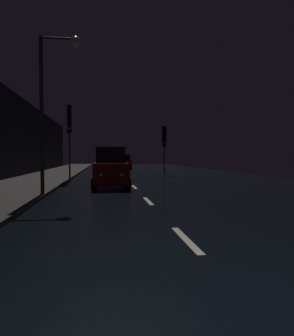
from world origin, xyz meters
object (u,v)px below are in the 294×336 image
at_px(traffic_light_far_left, 69,126).
at_px(car_distant_taillights, 124,162).
at_px(traffic_light_far_right, 164,140).
at_px(car_approaching_headlights, 110,169).
at_px(streetlamp_overhead, 53,89).

bearing_deg(traffic_light_far_left, car_distant_taillights, 160.45).
relative_size(traffic_light_far_left, traffic_light_far_right, 1.14).
height_order(traffic_light_far_left, car_approaching_headlights, traffic_light_far_left).
bearing_deg(streetlamp_overhead, car_distant_taillights, 80.95).
distance_m(traffic_light_far_left, car_distant_taillights, 22.22).
bearing_deg(car_approaching_headlights, traffic_light_far_right, 156.12).
bearing_deg(traffic_light_far_right, car_distant_taillights, 178.67).
bearing_deg(traffic_light_far_left, traffic_light_far_right, 127.59).
xyz_separation_m(traffic_light_far_left, traffic_light_far_right, (8.09, 7.73, -0.53)).
relative_size(traffic_light_far_left, car_approaching_headlights, 1.18).
bearing_deg(traffic_light_far_right, streetlamp_overhead, -38.69).
distance_m(traffic_light_far_left, traffic_light_far_right, 11.20).
bearing_deg(car_approaching_headlights, traffic_light_far_left, -148.33).
distance_m(traffic_light_far_left, streetlamp_overhead, 8.98).
bearing_deg(traffic_light_far_left, car_approaching_headlights, 25.54).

